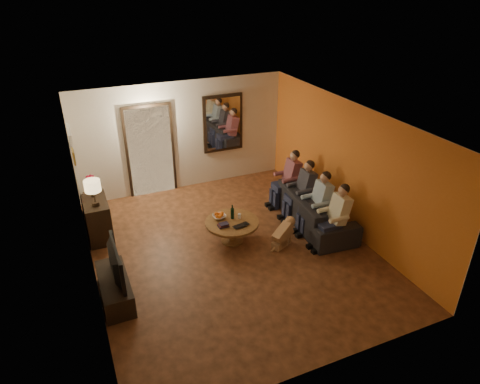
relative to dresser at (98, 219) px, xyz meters
name	(u,v)px	position (x,y,z in m)	size (l,w,h in m)	color
floor	(232,250)	(2.25, -1.50, -0.41)	(5.00, 6.00, 0.01)	#412311
ceiling	(230,119)	(2.25, -1.50, 2.19)	(5.00, 6.00, 0.01)	white
back_wall	(183,136)	(2.25, 1.50, 0.89)	(5.00, 0.02, 2.60)	beige
front_wall	(325,294)	(2.25, -4.50, 0.89)	(5.00, 0.02, 2.60)	beige
left_wall	(84,218)	(-0.25, -1.50, 0.89)	(0.02, 6.00, 2.60)	beige
right_wall	(348,167)	(4.75, -1.50, 0.89)	(0.02, 6.00, 2.60)	beige
orange_accent	(347,167)	(4.74, -1.50, 0.89)	(0.01, 6.00, 2.60)	orange
kitchen_doorway	(150,152)	(1.45, 1.48, 0.64)	(1.00, 0.06, 2.10)	#FFE0A5
door_trim	(151,152)	(1.45, 1.47, 0.64)	(1.12, 0.04, 2.22)	black
fridge_glimpse	(162,156)	(1.70, 1.49, 0.49)	(0.45, 0.03, 1.70)	silver
mirror_frame	(223,123)	(3.25, 1.46, 1.09)	(1.00, 0.05, 1.40)	black
mirror_glass	(223,124)	(3.25, 1.43, 1.09)	(0.86, 0.02, 1.26)	white
white_door	(78,177)	(-0.21, 0.80, 0.61)	(0.06, 0.85, 2.04)	white
framed_art	(74,157)	(-0.22, -0.20, 1.44)	(0.03, 0.28, 0.24)	#B28C33
art_canvas	(75,156)	(-0.21, -0.20, 1.44)	(0.01, 0.22, 0.18)	brown
dresser	(98,219)	(0.00, 0.00, 0.00)	(0.45, 0.92, 0.82)	black
table_lamp	(94,193)	(0.00, -0.22, 0.68)	(0.30, 0.30, 0.54)	beige
flower_vase	(91,186)	(0.00, 0.22, 0.63)	(0.14, 0.14, 0.44)	#B81334
tv_stand	(115,288)	(0.00, -2.00, -0.21)	(0.45, 1.20, 0.40)	black
tv	(111,264)	(0.00, -2.00, 0.28)	(0.13, 1.02, 0.59)	black
sofa	(314,208)	(4.22, -1.23, -0.07)	(0.91, 2.33, 0.68)	black
person_a	(336,219)	(4.12, -2.13, 0.19)	(0.60, 0.40, 1.20)	tan
person_b	(318,204)	(4.12, -1.53, 0.19)	(0.60, 0.40, 1.20)	tan
person_c	(303,192)	(4.12, -0.93, 0.19)	(0.60, 0.40, 1.20)	tan
person_d	(289,180)	(4.12, -0.33, 0.19)	(0.60, 0.40, 1.20)	tan
dog	(283,233)	(3.22, -1.73, -0.13)	(0.56, 0.24, 0.56)	#AC854F
coffee_table	(232,231)	(2.37, -1.21, -0.18)	(1.05, 1.05, 0.45)	brown
bowl	(219,217)	(2.19, -0.99, 0.07)	(0.26, 0.26, 0.06)	white
oranges	(219,214)	(2.19, -0.99, 0.14)	(0.20, 0.20, 0.08)	orange
wine_bottle	(232,212)	(2.42, -1.11, 0.20)	(0.07, 0.07, 0.31)	black
wine_glass	(239,216)	(2.55, -1.16, 0.09)	(0.06, 0.06, 0.10)	silver
book_stack	(223,225)	(2.15, -1.31, 0.08)	(0.20, 0.15, 0.07)	black
laptop	(242,227)	(2.47, -1.49, 0.05)	(0.33, 0.21, 0.03)	black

